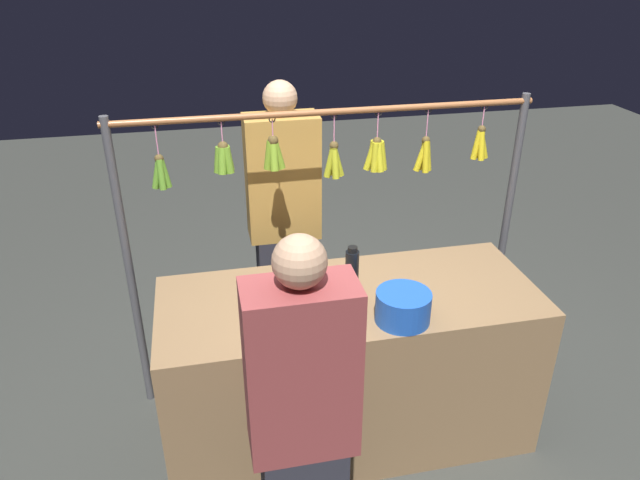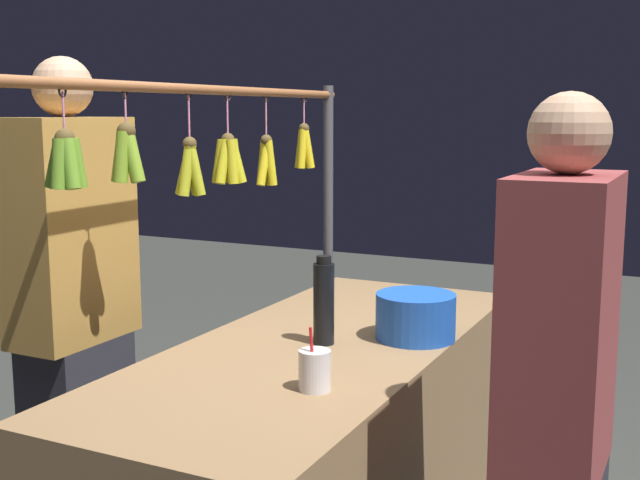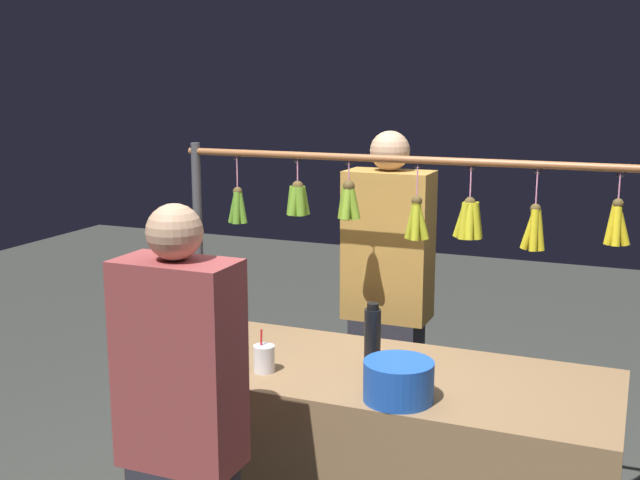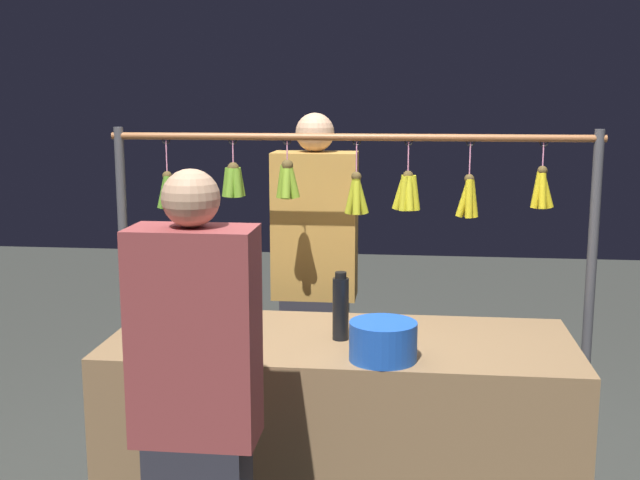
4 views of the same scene
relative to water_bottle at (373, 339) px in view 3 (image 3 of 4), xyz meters
The scene contains 7 objects.
market_counter 0.56m from the water_bottle, 85.52° to the right, with size 1.85×0.75×0.86m, color olive.
display_rack 0.54m from the water_bottle, 88.62° to the right, with size 2.19×0.13×1.68m.
water_bottle is the anchor object (origin of this frame).
blue_bucket 0.30m from the water_bottle, 126.93° to the left, with size 0.25×0.25×0.14m, color blue.
drink_cup 0.43m from the water_bottle, 22.72° to the left, with size 0.08×0.08×0.17m.
vendor_person 0.85m from the water_bottle, 76.18° to the right, with size 0.41×0.22×1.74m.
customer_person 0.87m from the water_bottle, 63.32° to the left, with size 0.38×0.21×1.61m.
Camera 3 is at (-0.93, 2.79, 1.97)m, focal length 44.63 mm.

